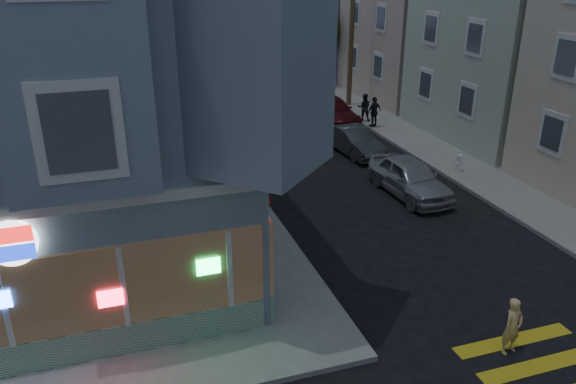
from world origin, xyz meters
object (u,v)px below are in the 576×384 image
parked_car_b (354,141)px  parked_car_d (272,79)px  fire_hydrant (459,162)px  street_tree_near (318,30)px  parked_car_c (332,111)px  pedestrian_a (364,107)px  parked_car_a (410,177)px  traffic_signal (251,174)px  pedestrian_b (374,112)px  utility_pole (352,27)px  street_tree_far (283,18)px  running_child (513,326)px

parked_car_b → parked_car_d: (0.50, 15.16, -0.03)m
parked_car_d → fire_hydrant: 19.22m
street_tree_near → parked_car_c: size_ratio=1.10×
pedestrian_a → parked_car_a: 10.22m
parked_car_d → traffic_signal: 27.49m
pedestrian_b → parked_car_a: 9.03m
parked_car_a → parked_car_c: 10.45m
street_tree_near → traffic_signal: traffic_signal is taller
utility_pole → parked_car_c: bearing=-127.8°
utility_pole → pedestrian_a: 5.37m
parked_car_d → fire_hydrant: (2.63, -19.04, -0.05)m
pedestrian_b → traffic_signal: bearing=35.4°
street_tree_far → traffic_signal: traffic_signal is taller
parked_car_c → parked_car_d: parked_car_c is taller
pedestrian_a → parked_car_b: size_ratio=0.40×
street_tree_near → street_tree_far: bearing=90.0°
utility_pole → pedestrian_a: (-0.70, -3.64, -3.89)m
fire_hydrant → parked_car_d: bearing=97.9°
running_child → parked_car_a: bearing=64.8°
parked_car_d → street_tree_near: bearing=-21.7°
pedestrian_a → fire_hydrant: (0.44, -8.53, -0.35)m
street_tree_near → parked_car_a: (-3.60, -19.49, -3.20)m
utility_pole → parked_car_c: (-2.40, -3.09, -4.10)m
utility_pole → parked_car_c: utility_pole is taller
street_tree_near → parked_car_a: 20.08m
street_tree_near → traffic_signal: 27.60m
pedestrian_a → parked_car_c: size_ratio=0.32×
utility_pole → running_child: (-5.88, -22.65, -4.07)m
street_tree_far → pedestrian_a: street_tree_far is taller
street_tree_far → parked_car_a: bearing=-97.5°
utility_pole → running_child: bearing=-104.6°
street_tree_near → parked_car_d: (-3.10, 0.87, -3.33)m
pedestrian_b → fire_hydrant: size_ratio=2.10×
pedestrian_b → parked_car_d: 11.96m
street_tree_far → parked_car_d: 8.46m
street_tree_near → fire_hydrant: 18.48m
pedestrian_a → fire_hydrant: size_ratio=1.96×
traffic_signal → parked_car_a: bearing=16.1°
fire_hydrant → running_child: bearing=-118.2°
utility_pole → running_child: 23.75m
parked_car_d → traffic_signal: (-8.29, -26.01, 3.28)m
utility_pole → parked_car_b: size_ratio=2.34×
parked_car_c → parked_car_a: bearing=-95.9°
running_child → traffic_signal: size_ratio=0.26×
street_tree_near → running_child: 29.46m
street_tree_far → pedestrian_a: size_ratio=3.49×
utility_pole → fire_hydrant: size_ratio=11.59×
street_tree_near → fire_hydrant: bearing=-91.5°
parked_car_b → pedestrian_a: bearing=54.2°
street_tree_far → parked_car_b: street_tree_far is taller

